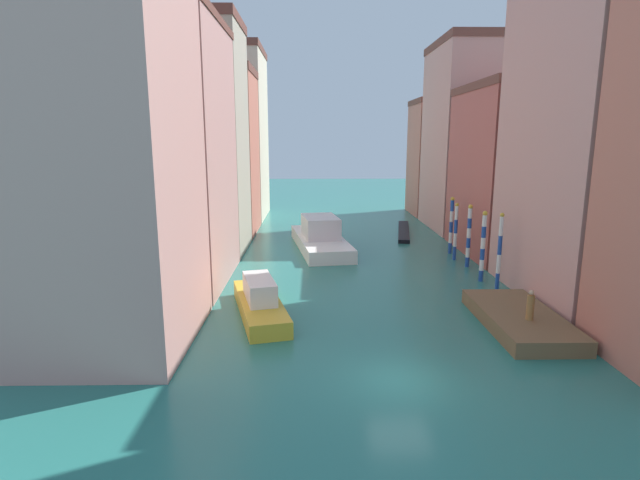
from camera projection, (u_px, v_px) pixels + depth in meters
ground_plane at (352, 248)px, 43.67m from camera, size 154.00×154.00×0.00m
building_left_0 at (97, 113)px, 21.50m from camera, size 7.49×8.99×21.09m
building_left_1 at (167, 154)px, 31.89m from camera, size 7.49×10.98×16.92m
building_left_2 at (199, 138)px, 41.00m from camera, size 7.49×8.08×18.96m
building_left_3 at (219, 152)px, 49.65m from camera, size 7.49×8.49×16.28m
building_left_4 at (234, 134)px, 59.30m from camera, size 7.49×11.42×19.89m
building_right_1 at (599, 136)px, 28.18m from camera, size 7.49×11.79×19.16m
building_right_2 at (512, 170)px, 40.46m from camera, size 7.49×11.80×13.81m
building_right_3 at (468, 137)px, 51.70m from camera, size 7.49×11.64×19.23m
building_right_4 at (442, 158)px, 62.24m from camera, size 7.49×8.12×14.21m
waterfront_dock at (520, 319)px, 25.31m from camera, size 3.59×7.80×0.77m
person_on_dock at (530, 306)px, 24.03m from camera, size 0.36×0.36×1.51m
mooring_pole_0 at (499, 252)px, 30.67m from camera, size 0.27×0.27×5.01m
mooring_pole_1 at (483, 246)px, 32.94m from camera, size 0.33×0.33×4.80m
mooring_pole_2 at (469, 235)px, 36.72m from camera, size 0.33×0.33×4.72m
mooring_pole_3 at (456, 231)px, 38.88m from camera, size 0.30×0.30×4.56m
mooring_pole_4 at (451, 225)px, 41.09m from camera, size 0.33×0.33×4.76m
vaporetto_white at (320, 237)px, 43.16m from camera, size 5.50×12.51×2.85m
gondola_black at (404, 231)px, 50.54m from camera, size 2.95×10.94×0.35m
motorboat_0 at (260, 302)px, 26.94m from camera, size 3.93×8.13×2.06m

